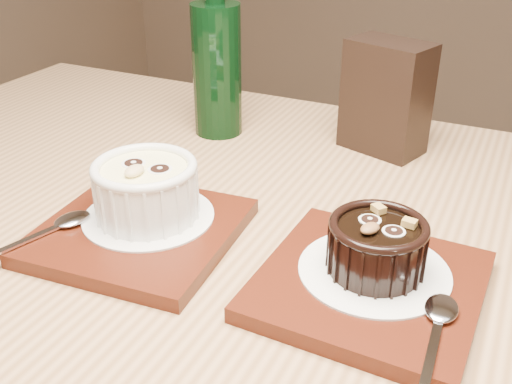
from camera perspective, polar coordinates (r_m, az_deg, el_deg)
table at (r=0.64m, az=-0.14°, el=-11.37°), size 1.22×0.82×0.75m
tray_left at (r=0.60m, az=-11.04°, el=-3.72°), size 0.20×0.20×0.01m
doily_left at (r=0.60m, az=-10.18°, el=-2.27°), size 0.13×0.13×0.00m
ramekin_white at (r=0.59m, az=-10.45°, el=0.45°), size 0.10×0.10×0.06m
spoon_left at (r=0.60m, az=-19.92°, el=-3.69°), size 0.06×0.14×0.01m
tray_right at (r=0.52m, az=10.71°, el=-8.75°), size 0.18×0.18×0.01m
doily_right at (r=0.53m, az=11.18°, el=-7.34°), size 0.13×0.13×0.00m
ramekin_dark at (r=0.51m, az=11.45°, el=-4.90°), size 0.08×0.08×0.05m
spoon_right at (r=0.47m, az=16.69°, el=-13.05°), size 0.04×0.14×0.01m
condiment_stand at (r=0.77m, az=12.28°, el=8.80°), size 0.11×0.09×0.14m
green_bottle at (r=0.81m, az=-3.75°, el=11.99°), size 0.06×0.06×0.24m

